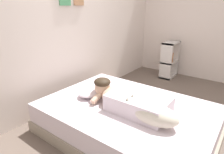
% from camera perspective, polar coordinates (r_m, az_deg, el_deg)
% --- Properties ---
extents(ground_plane, '(12.88, 12.88, 0.00)m').
position_cam_1_polar(ground_plane, '(2.59, 13.16, -14.43)').
color(ground_plane, '#66564C').
extents(back_wall, '(4.44, 0.12, 2.50)m').
position_cam_1_polar(back_wall, '(3.02, -12.15, 16.06)').
color(back_wall, silver).
rests_on(back_wall, ground).
extents(side_wall_right, '(0.10, 5.86, 2.50)m').
position_cam_1_polar(side_wall_right, '(4.38, 24.73, 15.88)').
color(side_wall_right, beige).
rests_on(side_wall_right, ground).
extents(bed, '(1.39, 1.95, 0.37)m').
position_cam_1_polar(bed, '(2.36, 4.32, -12.28)').
color(bed, gray).
rests_on(bed, ground).
extents(pillow, '(0.52, 0.32, 0.11)m').
position_cam_1_polar(pillow, '(2.52, -4.94, -3.73)').
color(pillow, silver).
rests_on(pillow, bed).
extents(person_lying, '(0.43, 0.92, 0.27)m').
position_cam_1_polar(person_lying, '(2.16, 4.59, -6.46)').
color(person_lying, silver).
rests_on(person_lying, bed).
extents(dog, '(0.26, 0.57, 0.21)m').
position_cam_1_polar(dog, '(1.93, 11.48, -10.33)').
color(dog, beige).
rests_on(dog, bed).
extents(coffee_cup, '(0.12, 0.09, 0.07)m').
position_cam_1_polar(coffee_cup, '(2.67, -1.77, -2.59)').
color(coffee_cup, white).
rests_on(coffee_cup, bed).
extents(cell_phone, '(0.07, 0.14, 0.01)m').
position_cam_1_polar(cell_phone, '(2.27, 13.44, -8.48)').
color(cell_phone, black).
rests_on(cell_phone, bed).
extents(bookshelf, '(0.45, 0.24, 0.75)m').
position_cam_1_polar(bookshelf, '(4.28, 16.53, 4.92)').
color(bookshelf, silver).
rests_on(bookshelf, ground).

